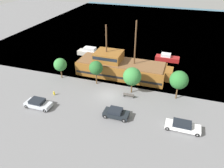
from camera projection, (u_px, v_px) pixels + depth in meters
ground_plane at (109, 95)px, 38.94m from camera, size 160.00×160.00×0.00m
water_surface at (151, 28)px, 74.90m from camera, size 80.00×80.00×0.00m
pirate_ship at (120, 67)px, 44.61m from camera, size 19.21×5.89×11.56m
moored_boat_dockside at (167, 58)px, 51.45m from camera, size 5.50×2.00×1.76m
moored_boat_outer at (92, 52)px, 54.23m from camera, size 7.25×2.07×2.03m
parked_car_curb_front at (116, 113)px, 33.37m from camera, size 3.87×1.94×1.41m
parked_car_curb_mid at (38, 103)px, 35.56m from camera, size 4.33×1.98×1.43m
parked_car_curb_rear at (182, 126)px, 30.93m from camera, size 4.91×1.85×1.30m
fire_hydrant at (54, 93)px, 38.79m from camera, size 0.42×0.25×0.76m
bench_promenade_east at (129, 95)px, 38.16m from camera, size 1.86×0.45×0.85m
tree_row_east at (60, 65)px, 43.14m from camera, size 2.58×2.58×4.20m
tree_row_mideast at (96, 68)px, 40.82m from camera, size 2.62×2.62×4.71m
tree_row_midwest at (132, 76)px, 38.12m from camera, size 3.23×3.23×4.90m
tree_row_west at (179, 80)px, 36.25m from camera, size 3.10×3.10×5.23m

